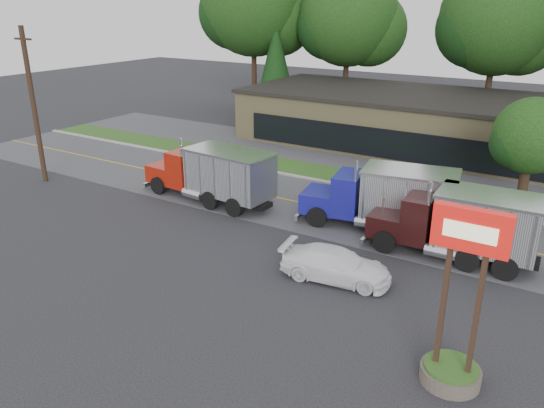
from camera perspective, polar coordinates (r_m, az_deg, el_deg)
The scene contains 18 objects.
ground at distance 24.42m, azimuth -4.48°, elevation -6.88°, with size 140.00×140.00×0.00m, color #3A3A3F.
road at distance 31.43m, azimuth 5.23°, elevation -0.33°, with size 60.00×8.00×0.02m, color #59595E.
center_line at distance 31.43m, azimuth 5.23°, elevation -0.33°, with size 60.00×0.12×0.01m, color gold.
curb at distance 35.02m, azimuth 8.35°, elevation 1.80°, with size 60.00×0.30×0.12m, color #9E9E99.
grass_verge at distance 36.59m, azimuth 9.51°, elevation 2.59°, with size 60.00×3.40×0.03m, color #25561D.
far_parking at distance 41.07m, azimuth 12.24°, elevation 4.44°, with size 60.00×7.00×0.02m, color #59595E.
strip_mall at distance 45.60m, azimuth 17.47°, elevation 8.19°, with size 32.00×12.00×4.00m, color #9C8C60.
utility_pole at distance 37.82m, azimuth -24.26°, elevation 9.61°, with size 1.60×0.32×10.00m.
bilo_sign at distance 17.66m, azimuth 19.28°, elevation -12.42°, with size 2.20×1.90×5.95m.
tree_far_a at distance 59.29m, azimuth -1.78°, elevation 20.34°, with size 11.72×11.03×16.71m.
tree_far_b at distance 56.25m, azimuth 8.42°, elevation 18.88°, with size 10.41×9.80×14.85m.
tree_far_c at distance 52.16m, azimuth 23.30°, elevation 17.46°, with size 10.53×9.91×15.03m.
evergreen_left at distance 55.75m, azimuth 0.41°, elevation 14.89°, with size 4.34×4.34×9.86m.
tree_verge at distance 33.24m, azimuth 26.24°, elevation 6.24°, with size 4.56×4.29×6.50m.
dump_truck_red at distance 31.78m, azimuth -6.22°, elevation 3.34°, with size 9.02×3.31×3.36m.
dump_truck_blue at distance 28.40m, azimuth 12.25°, elevation 0.78°, with size 8.32×3.90×3.36m.
dump_truck_maroon at distance 26.01m, azimuth 19.80°, elevation -1.95°, with size 7.79×2.92×3.36m.
rally_car at distance 23.30m, azimuth 6.87°, elevation -6.48°, with size 1.96×4.83×1.40m, color white.
Camera 1 is at (12.98, -17.25, 11.42)m, focal length 35.00 mm.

